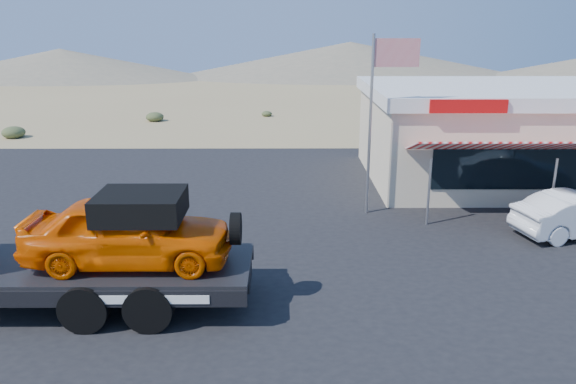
{
  "coord_description": "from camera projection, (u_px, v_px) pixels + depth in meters",
  "views": [
    {
      "loc": [
        1.88,
        -13.95,
        6.3
      ],
      "look_at": [
        1.96,
        2.05,
        1.5
      ],
      "focal_mm": 35.0,
      "sensor_mm": 36.0,
      "label": 1
    }
  ],
  "objects": [
    {
      "name": "ground",
      "position": [
        216.0,
        267.0,
        15.16
      ],
      "size": [
        120.0,
        120.0,
        0.0
      ],
      "primitive_type": "plane",
      "color": "#977F56",
      "rests_on": "ground"
    },
    {
      "name": "asphalt_lot",
      "position": [
        289.0,
        228.0,
        18.04
      ],
      "size": [
        32.0,
        24.0,
        0.02
      ],
      "primitive_type": "cube",
      "color": "black",
      "rests_on": "ground"
    },
    {
      "name": "tow_truck",
      "position": [
        37.0,
        241.0,
        12.62
      ],
      "size": [
        9.0,
        2.67,
        3.01
      ],
      "color": "black",
      "rests_on": "asphalt_lot"
    },
    {
      "name": "jerky_store",
      "position": [
        493.0,
        132.0,
        23.23
      ],
      "size": [
        10.4,
        9.97,
        3.9
      ],
      "color": "beige",
      "rests_on": "asphalt_lot"
    },
    {
      "name": "flagpole",
      "position": [
        378.0,
        105.0,
        18.41
      ],
      "size": [
        1.55,
        0.1,
        6.0
      ],
      "color": "#99999E",
      "rests_on": "asphalt_lot"
    },
    {
      "name": "distant_hills",
      "position": [
        188.0,
        62.0,
        67.39
      ],
      "size": [
        126.0,
        48.0,
        4.2
      ],
      "color": "#726B59",
      "rests_on": "ground"
    }
  ]
}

